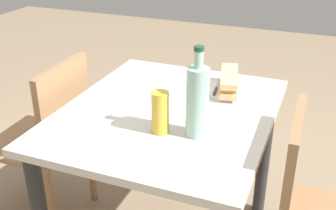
% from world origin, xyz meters
% --- Properties ---
extents(dining_table, '(0.96, 0.81, 0.73)m').
position_xyz_m(dining_table, '(0.00, 0.00, 0.60)').
color(dining_table, beige).
rests_on(dining_table, ground).
extents(chair_far, '(0.41, 0.41, 0.84)m').
position_xyz_m(chair_far, '(0.00, 0.60, 0.48)').
color(chair_far, '#936B47').
rests_on(chair_far, ground).
extents(plate_near, '(0.22, 0.22, 0.01)m').
position_xyz_m(plate_near, '(0.26, -0.18, 0.73)').
color(plate_near, white).
rests_on(plate_near, dining_table).
extents(baguette_sandwich_near, '(0.27, 0.13, 0.07)m').
position_xyz_m(baguette_sandwich_near, '(0.26, -0.18, 0.78)').
color(baguette_sandwich_near, '#DBB77A').
rests_on(baguette_sandwich_near, plate_near).
extents(knife_near, '(0.18, 0.03, 0.01)m').
position_xyz_m(knife_near, '(0.24, -0.13, 0.74)').
color(knife_near, silver).
rests_on(knife_near, plate_near).
extents(water_bottle, '(0.08, 0.08, 0.32)m').
position_xyz_m(water_bottle, '(-0.15, -0.17, 0.86)').
color(water_bottle, '#99C6B7').
rests_on(water_bottle, dining_table).
extents(beer_glass, '(0.06, 0.06, 0.15)m').
position_xyz_m(beer_glass, '(-0.18, -0.04, 0.80)').
color(beer_glass, gold).
rests_on(beer_glass, dining_table).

